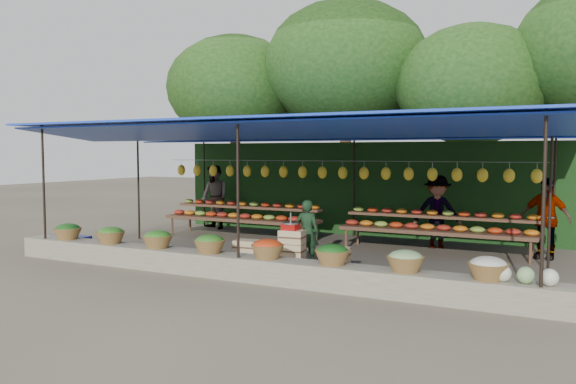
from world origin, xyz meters
The scene contains 16 objects.
ground centered at (0.00, 0.00, 0.00)m, with size 60.00×60.00×0.00m, color brown.
stone_curb centered at (0.00, -2.75, 0.20)m, with size 10.60×0.55×0.40m, color #656051.
stall_canopy centered at (0.00, 0.07, 2.68)m, with size 10.80×6.60×2.82m.
produce_baskets centered at (-0.10, -2.75, 0.56)m, with size 8.98×0.58×0.34m.
netting_backdrop centered at (0.00, 3.15, 1.25)m, with size 10.60×0.06×2.50m, color #204819.
tree_row centered at (0.50, 6.09, 4.70)m, with size 16.51×5.50×7.12m.
fruit_table_left centered at (-2.49, 1.35, 0.61)m, with size 4.21×0.95×0.93m.
fruit_table_right centered at (2.51, 1.35, 0.61)m, with size 4.21×0.95×0.93m.
crate_counter centered at (0.45, -1.77, 0.31)m, with size 2.39×0.39×0.77m.
weighing_scale centered at (0.45, -1.77, 0.85)m, with size 0.31×0.31×0.33m.
vendor_seated centered at (0.51, -1.14, 0.65)m, with size 0.47×0.31×1.30m, color #16321A.
customer_left centered at (-4.12, 2.46, 0.93)m, with size 0.91×0.71×1.87m, color slate.
customer_mid centered at (2.37, 2.02, 0.85)m, with size 1.10×0.63×1.70m, color slate.
customer_right centered at (4.67, 1.69, 0.85)m, with size 1.00×0.41×1.70m, color slate.
blue_crate_front centered at (-5.77, -2.00, 0.14)m, with size 0.46×0.33×0.28m, color navy.
blue_crate_back centered at (-5.04, -1.75, 0.14)m, with size 0.47×0.34×0.28m, color navy.
Camera 1 is at (5.10, -11.11, 2.21)m, focal length 35.00 mm.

